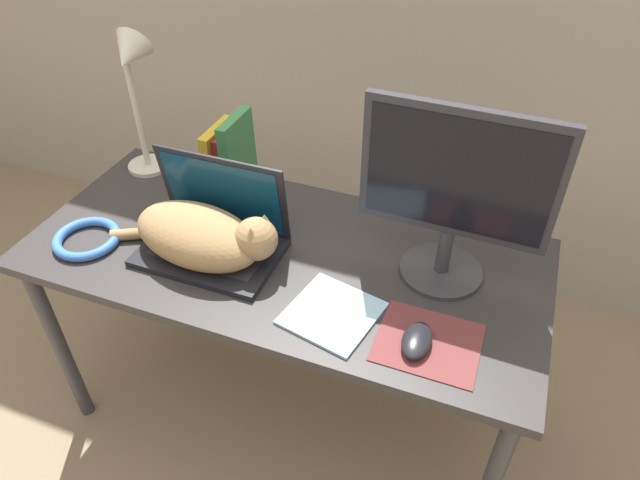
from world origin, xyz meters
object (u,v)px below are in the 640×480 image
(desk_lamp, at_px, (133,80))
(notepad, at_px, (332,313))
(computer_mouse, at_px, (417,340))
(cat, at_px, (203,236))
(laptop, at_px, (214,234))
(book_row, at_px, (229,158))
(external_monitor, at_px, (455,191))
(cable_coil, at_px, (87,239))

(desk_lamp, distance_m, notepad, 0.90)
(computer_mouse, distance_m, desk_lamp, 1.08)
(computer_mouse, height_order, notepad, computer_mouse)
(cat, xyz_separation_m, notepad, (0.38, -0.07, -0.07))
(laptop, xyz_separation_m, book_row, (-0.09, 0.28, 0.06))
(notepad, bearing_deg, cat, 169.18)
(desk_lamp, bearing_deg, book_row, 4.57)
(laptop, height_order, external_monitor, external_monitor)
(cat, height_order, desk_lamp, desk_lamp)
(book_row, height_order, desk_lamp, desk_lamp)
(book_row, bearing_deg, notepad, -39.74)
(desk_lamp, height_order, notepad, desk_lamp)
(laptop, height_order, cable_coil, laptop)
(computer_mouse, relative_size, desk_lamp, 0.24)
(computer_mouse, distance_m, cable_coil, 0.93)
(cat, bearing_deg, cable_coil, -169.93)
(cat, xyz_separation_m, computer_mouse, (0.59, -0.10, -0.06))
(external_monitor, distance_m, computer_mouse, 0.35)
(book_row, bearing_deg, cable_coil, -122.98)
(laptop, bearing_deg, notepad, -17.19)
(laptop, height_order, desk_lamp, desk_lamp)
(book_row, height_order, notepad, book_row)
(notepad, bearing_deg, cable_coil, 178.99)
(cat, bearing_deg, notepad, -10.82)
(desk_lamp, height_order, cable_coil, desk_lamp)
(laptop, distance_m, computer_mouse, 0.61)
(laptop, bearing_deg, book_row, 108.87)
(cat, distance_m, notepad, 0.40)
(cat, height_order, external_monitor, external_monitor)
(cat, relative_size, cable_coil, 2.70)
(cat, distance_m, desk_lamp, 0.53)
(notepad, bearing_deg, external_monitor, 48.53)
(cat, bearing_deg, book_row, 105.97)
(desk_lamp, relative_size, notepad, 1.98)
(external_monitor, bearing_deg, notepad, -131.47)
(laptop, bearing_deg, desk_lamp, 145.43)
(cat, relative_size, external_monitor, 1.06)
(external_monitor, relative_size, notepad, 1.95)
(laptop, xyz_separation_m, computer_mouse, (0.59, -0.14, -0.03))
(laptop, bearing_deg, computer_mouse, -13.39)
(computer_mouse, relative_size, notepad, 0.48)
(laptop, relative_size, cat, 0.75)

